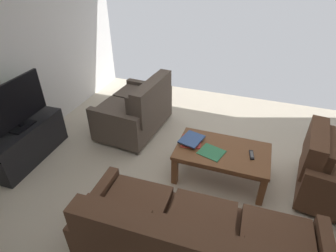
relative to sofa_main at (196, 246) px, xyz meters
The scene contains 9 objects.
ground_plane 1.12m from the sofa_main, 81.12° to the right, with size 5.38×5.21×0.01m, color beige.
sofa_main is the anchor object (origin of this frame).
loveseat_near 2.38m from the sofa_main, 53.31° to the right, with size 0.91×1.24×0.89m.
coffee_table 1.27m from the sofa_main, 90.07° to the right, with size 1.10×0.66×0.43m.
tv_stand 2.64m from the sofa_main, 17.19° to the right, with size 0.41×1.15×0.51m.
flat_tv 2.68m from the sofa_main, 17.16° to the right, with size 0.21×0.96×0.62m.
book_stack 1.37m from the sofa_main, 73.04° to the right, with size 0.30×0.34×0.05m.
tv_remote 1.32m from the sofa_main, 104.64° to the right, with size 0.07×0.17×0.02m.
loose_magazine 1.19m from the sofa_main, 84.30° to the right, with size 0.24×0.27×0.01m, color #337F51.
Camera 1 is at (-0.38, 2.36, 2.41)m, focal length 28.61 mm.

